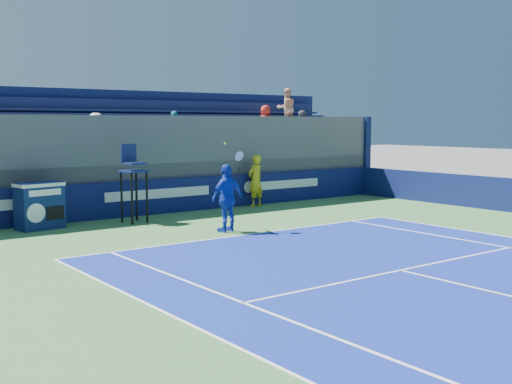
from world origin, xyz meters
TOP-DOWN VIEW (x-y plane):
  - ball_person at (3.90, 16.71)m, footprint 0.78×0.60m
  - back_hoarding at (0.00, 17.10)m, footprint 20.40×0.21m
  - match_clock at (-4.31, 16.37)m, footprint 1.42×0.92m
  - umpire_chair at (-1.52, 15.86)m, footprint 0.80×0.80m
  - tennis_player at (-0.16, 12.65)m, footprint 1.20×0.65m
  - stadium_seating at (0.03, 19.15)m, footprint 21.00×4.05m

SIDE VIEW (x-z plane):
  - back_hoarding at x=0.00m, z-range 0.00..1.20m
  - match_clock at x=-4.31m, z-range 0.04..1.44m
  - ball_person at x=3.90m, z-range 0.01..1.95m
  - tennis_player at x=-0.16m, z-range -0.29..2.28m
  - umpire_chair at x=-1.52m, z-range 0.29..2.77m
  - stadium_seating at x=0.03m, z-range -0.48..4.16m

